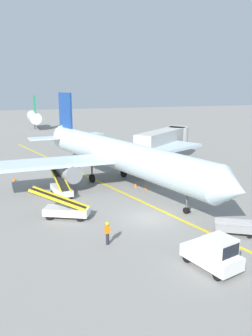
# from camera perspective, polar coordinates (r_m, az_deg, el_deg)

# --- Properties ---
(ground_plane) EXTENTS (300.00, 300.00, 0.00)m
(ground_plane) POSITION_cam_1_polar(r_m,az_deg,el_deg) (29.19, 4.00, -8.37)
(ground_plane) COLOR gray
(taxi_line_yellow) EXTENTS (19.06, 77.84, 0.01)m
(taxi_line_yellow) POSITION_cam_1_polar(r_m,az_deg,el_deg) (33.80, 1.77, -5.25)
(taxi_line_yellow) COLOR yellow
(taxi_line_yellow) RESTS_ON ground
(airliner) EXTENTS (27.93, 34.96, 10.10)m
(airliner) POSITION_cam_1_polar(r_m,az_deg,el_deg) (38.88, -1.95, 2.44)
(airliner) COLOR silver
(airliner) RESTS_ON ground
(jet_bridge) EXTENTS (11.53, 9.94, 4.85)m
(jet_bridge) POSITION_cam_1_polar(r_m,az_deg,el_deg) (49.91, 6.77, 4.95)
(jet_bridge) COLOR beige
(jet_bridge) RESTS_ON ground
(pushback_tug) EXTENTS (2.69, 3.94, 2.20)m
(pushback_tug) POSITION_cam_1_polar(r_m,az_deg,el_deg) (21.87, 14.60, -13.76)
(pushback_tug) COLOR silver
(pushback_tug) RESTS_ON ground
(baggage_tug_near_wing) EXTENTS (2.32, 2.73, 2.10)m
(baggage_tug_near_wing) POSITION_cam_1_polar(r_m,az_deg,el_deg) (44.34, 10.32, 0.31)
(baggage_tug_near_wing) COLOR silver
(baggage_tug_near_wing) RESTS_ON ground
(belt_loader_forward_hold) EXTENTS (5.02, 3.40, 2.59)m
(belt_loader_forward_hold) POSITION_cam_1_polar(r_m,az_deg,el_deg) (29.34, -10.19, -6.82)
(belt_loader_forward_hold) COLOR silver
(belt_loader_forward_hold) RESTS_ON ground
(belt_loader_aft_hold) EXTENTS (1.83, 5.10, 2.59)m
(belt_loader_aft_hold) POSITION_cam_1_polar(r_m,az_deg,el_deg) (35.46, -10.87, -3.28)
(belt_loader_aft_hold) COLOR silver
(belt_loader_aft_hold) RESTS_ON ground
(baggage_cart_loaded) EXTENTS (3.62, 2.80, 0.94)m
(baggage_cart_loaded) POSITION_cam_1_polar(r_m,az_deg,el_deg) (27.24, 17.77, -9.60)
(baggage_cart_loaded) COLOR #A5A5A8
(baggage_cart_loaded) RESTS_ON ground
(ground_crew_marshaller) EXTENTS (0.36, 0.24, 1.70)m
(ground_crew_marshaller) POSITION_cam_1_polar(r_m,az_deg,el_deg) (24.22, -3.15, -10.76)
(ground_crew_marshaller) COLOR #26262D
(ground_crew_marshaller) RESTS_ON ground
(safety_cone_nose_left) EXTENTS (0.36, 0.36, 0.44)m
(safety_cone_nose_left) POSITION_cam_1_polar(r_m,az_deg,el_deg) (35.70, 16.49, -4.42)
(safety_cone_nose_left) COLOR orange
(safety_cone_nose_left) RESTS_ON ground
(safety_cone_nose_right) EXTENTS (0.36, 0.36, 0.44)m
(safety_cone_nose_right) POSITION_cam_1_polar(r_m,az_deg,el_deg) (42.26, -18.28, -1.80)
(safety_cone_nose_right) COLOR orange
(safety_cone_nose_right) RESTS_ON ground
(safety_cone_wingtip_left) EXTENTS (0.36, 0.36, 0.44)m
(safety_cone_wingtip_left) POSITION_cam_1_polar(r_m,az_deg,el_deg) (37.81, 1.64, -2.87)
(safety_cone_wingtip_left) COLOR orange
(safety_cone_wingtip_left) RESTS_ON ground
(safety_cone_wingtip_right) EXTENTS (0.36, 0.36, 0.44)m
(safety_cone_wingtip_right) POSITION_cam_1_polar(r_m,az_deg,el_deg) (37.06, 3.36, -3.22)
(safety_cone_wingtip_right) COLOR orange
(safety_cone_wingtip_right) RESTS_ON ground
(distant_aircraft_far_left) EXTENTS (3.00, 10.10, 8.80)m
(distant_aircraft_far_left) POSITION_cam_1_polar(r_m,az_deg,el_deg) (93.82, -15.20, 8.32)
(distant_aircraft_far_left) COLOR silver
(distant_aircraft_far_left) RESTS_ON ground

